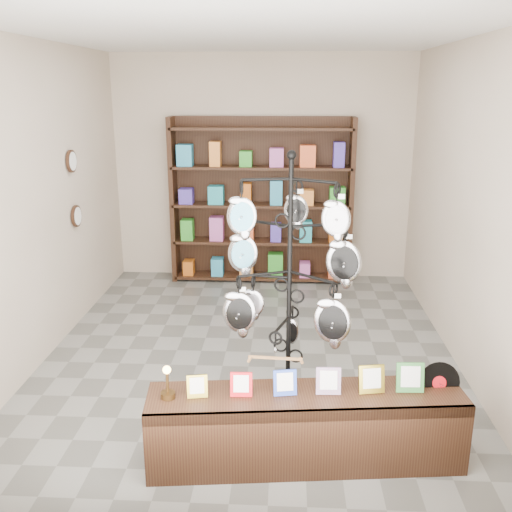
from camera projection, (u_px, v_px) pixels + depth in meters
The scene contains 6 objects.
ground at pixel (251, 352), 5.73m from camera, with size 5.00×5.00×0.00m, color slate.
room_envelope at pixel (250, 168), 5.21m from camera, with size 5.00×5.00×5.00m.
display_tree at pixel (290, 272), 4.25m from camera, with size 1.09×1.01×2.14m.
front_shelf at pixel (306, 428), 3.99m from camera, with size 2.22×0.68×0.77m.
back_shelving at pixel (261, 206), 7.64m from camera, with size 2.42×0.36×2.20m.
wall_clocks at pixel (74, 189), 6.18m from camera, with size 0.03×0.24×0.84m.
Camera 1 is at (0.34, -5.21, 2.56)m, focal length 40.00 mm.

